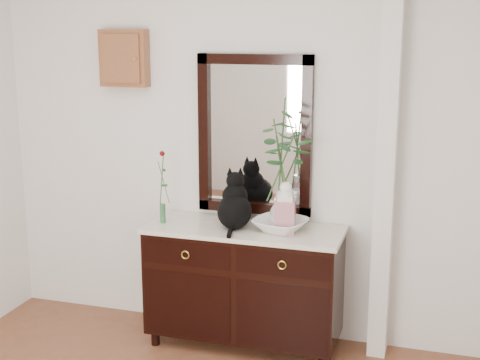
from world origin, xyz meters
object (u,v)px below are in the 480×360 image
(sideboard, at_px, (244,280))
(cat, at_px, (234,200))
(lotus_bowl, at_px, (280,225))
(ginger_jar, at_px, (285,207))

(sideboard, bearing_deg, cat, -162.99)
(sideboard, bearing_deg, lotus_bowl, -1.80)
(cat, xyz_separation_m, ginger_jar, (0.35, -0.02, -0.01))
(sideboard, distance_m, cat, 0.57)
(ginger_jar, bearing_deg, cat, 177.34)
(cat, distance_m, ginger_jar, 0.35)
(lotus_bowl, relative_size, ginger_jar, 0.97)
(cat, relative_size, lotus_bowl, 1.10)
(cat, bearing_deg, sideboard, 3.33)
(sideboard, height_order, lotus_bowl, lotus_bowl)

